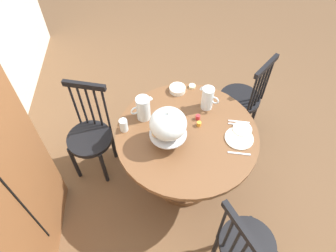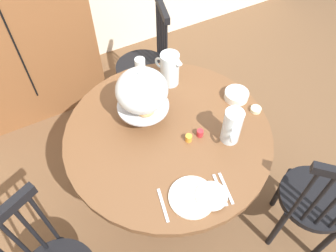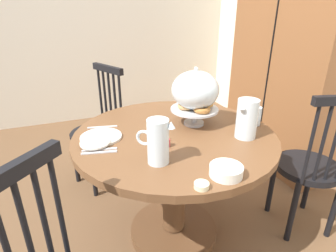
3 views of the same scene
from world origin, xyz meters
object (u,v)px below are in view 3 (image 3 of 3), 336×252
object	(u,v)px
cereal_bowl	(226,171)
butter_dish	(202,185)
dining_table	(174,168)
windsor_chair_near_window	(310,169)
orange_juice_pitcher	(247,120)
pastry_stand_with_dome	(195,92)
china_plate_small	(95,143)
china_plate_large	(101,137)
windsor_chair_by_cabinet	(99,133)
milk_pitcher	(158,143)
drinking_glass	(256,116)
wooden_armoire	(296,57)

from	to	relation	value
cereal_bowl	butter_dish	xyz separation A→B (m)	(0.04, -0.14, -0.01)
butter_dish	dining_table	bearing A→B (deg)	168.70
windsor_chair_near_window	orange_juice_pitcher	xyz separation A→B (m)	(-0.05, -0.49, 0.38)
dining_table	pastry_stand_with_dome	size ratio (longest dim) A/B	3.27
orange_juice_pitcher	china_plate_small	bearing A→B (deg)	-104.15
china_plate_large	windsor_chair_by_cabinet	bearing A→B (deg)	174.74
orange_juice_pitcher	milk_pitcher	size ratio (longest dim) A/B	1.02
china_plate_small	butter_dish	xyz separation A→B (m)	(0.51, 0.33, -0.01)
pastry_stand_with_dome	china_plate_large	world-z (taller)	pastry_stand_with_dome
milk_pitcher	china_plate_small	size ratio (longest dim) A/B	1.38
pastry_stand_with_dome	drinking_glass	bearing A→B (deg)	67.72
wooden_armoire	milk_pitcher	xyz separation A→B (m)	(0.83, -1.58, -0.15)
pastry_stand_with_dome	orange_juice_pitcher	world-z (taller)	pastry_stand_with_dome
windsor_chair_near_window	wooden_armoire	bearing A→B (deg)	145.32
pastry_stand_with_dome	butter_dish	bearing A→B (deg)	-23.96
china_plate_small	drinking_glass	distance (m)	0.93
dining_table	drinking_glass	bearing A→B (deg)	81.97
china_plate_small	cereal_bowl	xyz separation A→B (m)	(0.47, 0.47, 0.01)
orange_juice_pitcher	cereal_bowl	size ratio (longest dim) A/B	1.51
windsor_chair_near_window	cereal_bowl	xyz separation A→B (m)	(0.23, -0.79, 0.31)
cereal_bowl	drinking_glass	world-z (taller)	drinking_glass
windsor_chair_near_window	drinking_glass	distance (m)	0.51
wooden_armoire	orange_juice_pitcher	bearing A→B (deg)	-54.39
pastry_stand_with_dome	butter_dish	world-z (taller)	pastry_stand_with_dome
orange_juice_pitcher	drinking_glass	size ratio (longest dim) A/B	1.92
orange_juice_pitcher	china_plate_small	xyz separation A→B (m)	(-0.19, -0.77, -0.08)
orange_juice_pitcher	milk_pitcher	xyz separation A→B (m)	(0.08, -0.53, -0.00)
wooden_armoire	china_plate_large	xyz separation A→B (m)	(0.48, -1.78, -0.24)
cereal_bowl	wooden_armoire	bearing A→B (deg)	127.41
milk_pitcher	butter_dish	bearing A→B (deg)	20.35
china_plate_small	drinking_glass	xyz separation A→B (m)	(0.07, 0.93, 0.04)
cereal_bowl	butter_dish	bearing A→B (deg)	-73.86
dining_table	china_plate_small	world-z (taller)	china_plate_small
wooden_armoire	drinking_glass	distance (m)	1.12
dining_table	cereal_bowl	distance (m)	0.53
china_plate_large	butter_dish	xyz separation A→B (m)	(0.59, 0.29, 0.01)
windsor_chair_by_cabinet	butter_dish	size ratio (longest dim) A/B	16.25
windsor_chair_by_cabinet	butter_dish	xyz separation A→B (m)	(1.31, 0.23, 0.30)
windsor_chair_near_window	drinking_glass	bearing A→B (deg)	-117.33
china_plate_large	butter_dish	bearing A→B (deg)	26.18
windsor_chair_by_cabinet	orange_juice_pitcher	bearing A→B (deg)	33.79
china_plate_large	drinking_glass	xyz separation A→B (m)	(0.15, 0.88, 0.05)
pastry_stand_with_dome	china_plate_small	bearing A→B (deg)	-83.82
dining_table	windsor_chair_by_cabinet	size ratio (longest dim) A/B	1.15
cereal_bowl	orange_juice_pitcher	bearing A→B (deg)	133.12
wooden_armoire	orange_juice_pitcher	xyz separation A→B (m)	(0.76, -1.05, -0.15)
pastry_stand_with_dome	china_plate_large	xyz separation A→B (m)	(-0.02, -0.55, -0.19)
cereal_bowl	china_plate_large	bearing A→B (deg)	-142.41
milk_pitcher	china_plate_small	bearing A→B (deg)	-137.96
china_plate_small	orange_juice_pitcher	bearing A→B (deg)	75.85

